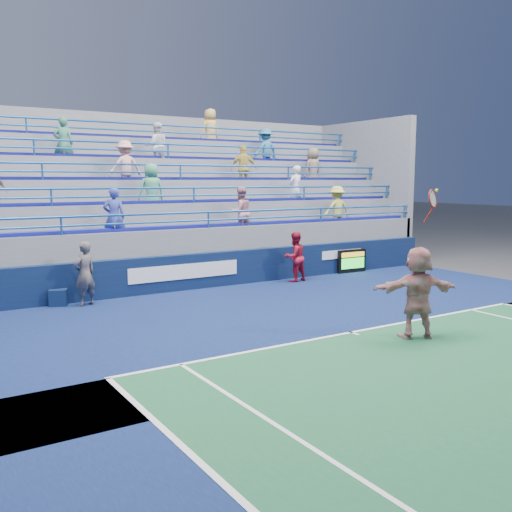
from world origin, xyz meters
TOP-DOWN VIEW (x-y plane):
  - ground at (0.00, 0.00)m, footprint 120.00×120.00m
  - sponsor_wall at (0.00, 6.50)m, footprint 18.00×0.32m
  - bleacher_stand at (-0.00, 10.27)m, footprint 18.00×5.60m
  - serve_speed_board at (5.60, 6.25)m, footprint 1.22×0.17m
  - judge_chair at (-4.75, 6.31)m, footprint 0.59×0.60m
  - tennis_player at (0.92, -1.02)m, footprint 1.91×1.29m
  - line_judge at (-4.14, 5.90)m, footprint 0.74×0.62m
  - ball_girl at (2.76, 5.87)m, footprint 0.85×0.69m

SIDE VIEW (x-z plane):
  - ground at x=0.00m, z-range 0.00..0.00m
  - judge_chair at x=-4.75m, z-range -0.14..0.66m
  - serve_speed_board at x=5.60m, z-range 0.00..0.85m
  - sponsor_wall at x=0.00m, z-range 0.00..1.10m
  - ball_girl at x=2.76m, z-range 0.00..1.65m
  - line_judge at x=-4.14m, z-range 0.00..1.74m
  - tennis_player at x=0.92m, z-range -0.59..2.57m
  - bleacher_stand at x=0.00m, z-range -1.52..4.61m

